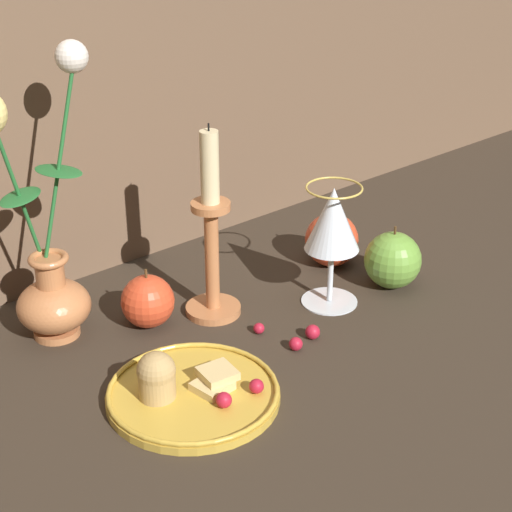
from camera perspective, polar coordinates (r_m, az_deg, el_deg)
ground_plane at (r=1.13m, az=-0.32°, el=-5.39°), size 2.40×2.40×0.00m
vase at (r=1.11m, az=-14.00°, el=0.08°), size 0.16×0.10×0.38m
plate_with_pastries at (r=1.01m, az=-4.55°, el=-8.89°), size 0.20×0.20×0.07m
wine_glass at (r=1.16m, az=5.10°, el=2.15°), size 0.08×0.08×0.18m
candlestick at (r=1.13m, az=-3.14°, el=0.92°), size 0.08×0.08×0.27m
apple_beside_vase at (r=1.25m, az=9.10°, el=-0.27°), size 0.08×0.08×0.10m
apple_near_glass at (r=1.30m, az=5.07°, el=1.09°), size 0.08×0.08×0.09m
apple_at_table_edge at (r=1.15m, az=-7.23°, el=-3.01°), size 0.07×0.07×0.08m
berry_near_plate at (r=1.10m, az=2.67°, el=-5.87°), size 0.02×0.02×0.02m
berry_front_center at (r=1.12m, az=3.79°, el=-5.08°), size 0.02×0.02×0.02m
berry_by_glass_stem at (r=1.14m, az=0.12°, el=-4.80°), size 0.01×0.01×0.01m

